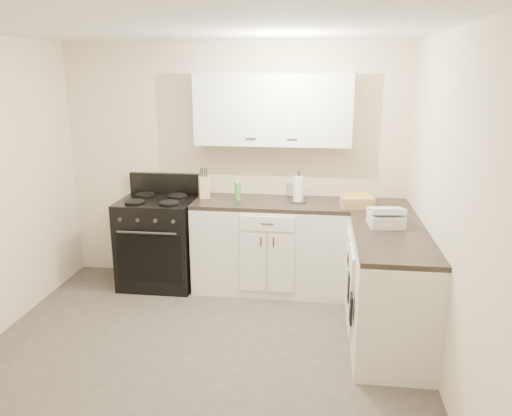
# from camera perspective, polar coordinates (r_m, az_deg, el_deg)

# --- Properties ---
(floor) EXTENTS (3.60, 3.60, 0.00)m
(floor) POSITION_cam_1_polar(r_m,az_deg,el_deg) (4.10, -6.83, -17.28)
(floor) COLOR #473F38
(floor) RESTS_ON ground
(ceiling) EXTENTS (3.60, 3.60, 0.00)m
(ceiling) POSITION_cam_1_polar(r_m,az_deg,el_deg) (3.47, -8.20, 20.13)
(ceiling) COLOR white
(ceiling) RESTS_ON wall_back
(wall_back) EXTENTS (3.60, 0.00, 3.60)m
(wall_back) POSITION_cam_1_polar(r_m,az_deg,el_deg) (5.30, -2.54, 4.96)
(wall_back) COLOR beige
(wall_back) RESTS_ON ground
(wall_right) EXTENTS (0.00, 3.60, 3.60)m
(wall_right) POSITION_cam_1_polar(r_m,az_deg,el_deg) (3.59, 21.61, -1.16)
(wall_right) COLOR beige
(wall_right) RESTS_ON ground
(wall_front) EXTENTS (3.60, 0.00, 3.60)m
(wall_front) POSITION_cam_1_polar(r_m,az_deg,el_deg) (2.02, -20.79, -13.80)
(wall_front) COLOR beige
(wall_front) RESTS_ON ground
(base_cabinets_back) EXTENTS (1.55, 0.60, 0.90)m
(base_cabinets_back) POSITION_cam_1_polar(r_m,az_deg,el_deg) (5.17, 1.66, -4.50)
(base_cabinets_back) COLOR silver
(base_cabinets_back) RESTS_ON floor
(base_cabinets_right) EXTENTS (0.60, 1.90, 0.90)m
(base_cabinets_right) POSITION_cam_1_polar(r_m,az_deg,el_deg) (4.58, 14.44, -7.68)
(base_cabinets_right) COLOR silver
(base_cabinets_right) RESTS_ON floor
(countertop_back) EXTENTS (1.55, 0.60, 0.04)m
(countertop_back) POSITION_cam_1_polar(r_m,az_deg,el_deg) (5.03, 1.70, 0.54)
(countertop_back) COLOR black
(countertop_back) RESTS_ON base_cabinets_back
(countertop_right) EXTENTS (0.60, 1.90, 0.04)m
(countertop_right) POSITION_cam_1_polar(r_m,az_deg,el_deg) (4.42, 14.85, -2.05)
(countertop_right) COLOR black
(countertop_right) RESTS_ON base_cabinets_right
(upper_cabinets) EXTENTS (1.55, 0.30, 0.70)m
(upper_cabinets) POSITION_cam_1_polar(r_m,az_deg,el_deg) (5.02, 1.96, 11.18)
(upper_cabinets) COLOR white
(upper_cabinets) RESTS_ON wall_back
(stove) EXTENTS (0.77, 0.65, 0.93)m
(stove) POSITION_cam_1_polar(r_m,az_deg,el_deg) (5.38, -11.03, -3.87)
(stove) COLOR black
(stove) RESTS_ON floor
(knife_block) EXTENTS (0.13, 0.12, 0.23)m
(knife_block) POSITION_cam_1_polar(r_m,az_deg,el_deg) (5.16, -5.94, 2.37)
(knife_block) COLOR #DAB886
(knife_block) RESTS_ON countertop_back
(paper_towel) EXTENTS (0.12, 0.12, 0.26)m
(paper_towel) POSITION_cam_1_polar(r_m,az_deg,el_deg) (4.99, 4.87, 2.16)
(paper_towel) COLOR white
(paper_towel) RESTS_ON countertop_back
(soap_bottle) EXTENTS (0.07, 0.07, 0.18)m
(soap_bottle) POSITION_cam_1_polar(r_m,az_deg,el_deg) (5.04, -2.12, 1.87)
(soap_bottle) COLOR green
(soap_bottle) RESTS_ON countertop_back
(picture_frame) EXTENTS (0.11, 0.07, 0.13)m
(picture_frame) POSITION_cam_1_polar(r_m,az_deg,el_deg) (5.23, 4.07, 2.05)
(picture_frame) COLOR black
(picture_frame) RESTS_ON countertop_back
(wicker_basket) EXTENTS (0.33, 0.24, 0.10)m
(wicker_basket) POSITION_cam_1_polar(r_m,az_deg,el_deg) (4.90, 11.47, 0.70)
(wicker_basket) COLOR tan
(wicker_basket) RESTS_ON countertop_right
(countertop_grill) EXTENTS (0.31, 0.29, 0.10)m
(countertop_grill) POSITION_cam_1_polar(r_m,az_deg,el_deg) (4.35, 14.62, -1.34)
(countertop_grill) COLOR silver
(countertop_grill) RESTS_ON countertop_right
(glass_jar) EXTENTS (0.09, 0.09, 0.14)m
(glass_jar) POSITION_cam_1_polar(r_m,az_deg,el_deg) (4.35, 14.62, -1.06)
(glass_jar) COLOR silver
(glass_jar) RESTS_ON countertop_right
(oven_mitt_near) EXTENTS (0.02, 0.13, 0.23)m
(oven_mitt_near) POSITION_cam_1_polar(r_m,az_deg,el_deg) (3.97, 10.81, -11.23)
(oven_mitt_near) COLOR black
(oven_mitt_near) RESTS_ON base_cabinets_right
(oven_mitt_far) EXTENTS (0.02, 0.14, 0.24)m
(oven_mitt_far) POSITION_cam_1_polar(r_m,az_deg,el_deg) (4.26, 10.59, -8.89)
(oven_mitt_far) COLOR black
(oven_mitt_far) RESTS_ON base_cabinets_right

